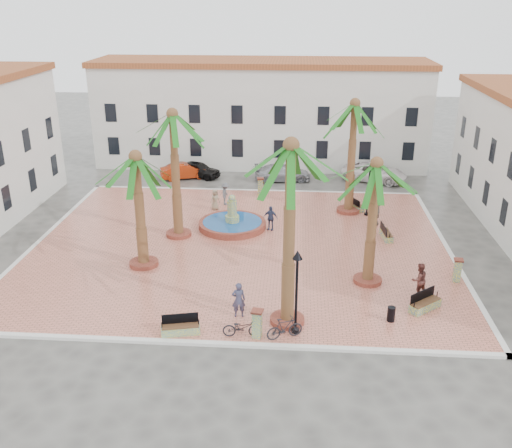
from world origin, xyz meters
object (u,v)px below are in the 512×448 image
object	(u,v)px
palm_s	(291,166)
cyclist_a	(239,300)
car_black	(198,169)
pedestrian_east	(376,212)
litter_bin	(391,314)
bench_se	(425,304)
bench_ne	(356,206)
car_red	(185,171)
pedestrian_fountain_b	(270,218)
palm_e	(376,179)
bollard_e	(457,270)
cyclist_b	(419,280)
bicycle_b	(285,328)
bench_e	(386,235)
fountain	(232,223)
bollard_n	(260,186)
car_silver	(283,173)
bollard_se	(257,323)
bench_s	(181,329)
pedestrian_north	(225,194)
lamppost_s	(297,278)
lamppost_e	(369,181)
palm_sw	(137,172)
pedestrian_fountain_a	(215,200)
palm_ne	(354,117)
bicycle_a	(242,327)
car_white	(374,172)
palm_nw	(173,128)

from	to	relation	value
palm_s	cyclist_a	size ratio (longest dim) A/B	4.94
palm_s	car_black	bearing A→B (deg)	109.46
pedestrian_east	litter_bin	bearing A→B (deg)	-13.76
bench_se	pedestrian_east	world-z (taller)	pedestrian_east
bench_ne	car_red	world-z (taller)	car_red
pedestrian_fountain_b	litter_bin	bearing A→B (deg)	-47.18
palm_e	pedestrian_east	xyz separation A→B (m)	(1.45, 8.69, -5.05)
bollard_e	cyclist_b	distance (m)	3.03
palm_e	bicycle_b	distance (m)	9.16
palm_s	bench_e	bearing A→B (deg)	60.07
fountain	bench_se	size ratio (longest dim) A/B	2.53
bollard_n	car_silver	distance (m)	4.79
bollard_n	bollard_e	bearing A→B (deg)	-49.49
bollard_se	bench_s	bearing A→B (deg)	179.70
palm_e	bench_ne	distance (m)	12.93
pedestrian_north	pedestrian_east	bearing A→B (deg)	-104.20
bench_ne	car_silver	distance (m)	9.07
lamppost_s	lamppost_e	bearing A→B (deg)	72.51
palm_sw	cyclist_a	size ratio (longest dim) A/B	3.76
bench_e	car_red	world-z (taller)	car_red
palm_s	lamppost_s	size ratio (longest dim) A/B	2.16
bollard_n	pedestrian_fountain_a	bearing A→B (deg)	-131.95
bollard_e	car_red	xyz separation A→B (m)	(-18.67, 18.25, -0.16)
bollard_n	bicycle_b	bearing A→B (deg)	-83.05
bicycle_b	litter_bin	bearing A→B (deg)	-93.13
bench_e	pedestrian_north	world-z (taller)	pedestrian_north
bollard_se	palm_ne	bearing A→B (deg)	72.10
palm_sw	car_black	bearing A→B (deg)	89.54
palm_e	pedestrian_fountain_a	xyz separation A→B (m)	(-9.97, 10.75, -5.19)
bench_ne	fountain	bearing A→B (deg)	88.73
fountain	bench_e	bearing A→B (deg)	-6.17
bicycle_a	palm_e	bearing A→B (deg)	-51.22
bench_se	car_black	bearing A→B (deg)	84.60
fountain	bench_e	world-z (taller)	fountain
car_white	palm_nw	bearing A→B (deg)	153.87
bicycle_b	cyclist_b	bearing A→B (deg)	-79.99
cyclist_b	car_black	distance (m)	25.54
bicycle_a	car_white	xyz separation A→B (m)	(8.97, 25.08, 0.13)
palm_nw	pedestrian_north	size ratio (longest dim) A/B	4.92
bollard_n	bench_e	bearing A→B (deg)	-42.41
palm_e	bicycle_b	bearing A→B (deg)	-126.73
bicycle_b	car_black	bearing A→B (deg)	-5.20
palm_s	bollard_se	size ratio (longest dim) A/B	6.45
bench_e	palm_sw	bearing A→B (deg)	102.98
fountain	lamppost_e	world-z (taller)	lamppost_e
palm_e	bench_se	world-z (taller)	palm_e
bench_s	bench_e	bearing A→B (deg)	34.61
bollard_e	cyclist_b	world-z (taller)	cyclist_b
palm_s	bench_ne	bearing A→B (deg)	73.74
pedestrian_east	bench_ne	bearing A→B (deg)	-170.08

